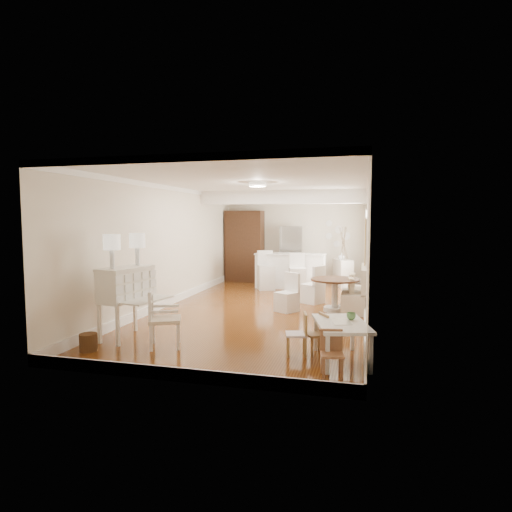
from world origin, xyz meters
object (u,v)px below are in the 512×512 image
at_px(kids_chair_b, 296,334).
at_px(slip_chair_far, 313,284).
at_px(slip_chair_near, 287,292).
at_px(pantry_cabinet, 245,246).
at_px(sideboard, 343,273).
at_px(kids_chair_a, 316,334).
at_px(secretary_bureau, 126,303).
at_px(bar_stool_right, 298,273).
at_px(dining_table, 335,295).
at_px(breakfast_counter, 290,271).
at_px(wicker_basket, 88,342).
at_px(fridge, 302,255).
at_px(kids_chair_c, 332,354).
at_px(gustavian_armchair, 165,318).
at_px(kids_table, 341,342).
at_px(bar_stool_left, 266,270).

xyz_separation_m(kids_chair_b, slip_chair_far, (-0.23, 4.05, 0.14)).
distance_m(slip_chair_near, pantry_cabinet, 4.87).
distance_m(kids_chair_b, pantry_cabinet, 7.83).
bearing_deg(sideboard, kids_chair_a, -111.44).
xyz_separation_m(secretary_bureau, pantry_cabinet, (0.10, 7.06, 0.54)).
xyz_separation_m(bar_stool_right, sideboard, (1.16, 1.45, -0.14)).
bearing_deg(dining_table, breakfast_counter, 116.89).
height_order(slip_chair_near, bar_stool_right, bar_stool_right).
distance_m(wicker_basket, fridge, 8.16).
bearing_deg(kids_chair_c, gustavian_armchair, 155.77).
bearing_deg(kids_chair_a, gustavian_armchair, -116.04).
relative_size(kids_table, breakfast_counter, 0.55).
relative_size(slip_chair_far, breakfast_counter, 0.45).
xyz_separation_m(slip_chair_near, breakfast_counter, (-0.47, 3.22, 0.09)).
bearing_deg(wicker_basket, kids_chair_a, 12.01).
bearing_deg(slip_chair_near, pantry_cabinet, 149.51).
height_order(kids_table, slip_chair_far, slip_chair_far).
bearing_deg(breakfast_counter, pantry_cabinet, 147.57).
bearing_deg(pantry_cabinet, breakfast_counter, -32.43).
xyz_separation_m(secretary_bureau, sideboard, (3.29, 6.69, -0.21)).
distance_m(kids_chair_b, sideboard, 6.89).
bearing_deg(secretary_bureau, pantry_cabinet, 99.64).
relative_size(slip_chair_far, bar_stool_left, 0.82).
bearing_deg(sideboard, fridge, 144.31).
bearing_deg(breakfast_counter, bar_stool_left, -143.06).
xyz_separation_m(kids_table, fridge, (-1.60, 7.36, 0.62)).
xyz_separation_m(kids_chair_a, bar_stool_right, (-1.09, 5.30, 0.24)).
height_order(secretary_bureau, bar_stool_left, secretary_bureau).
bearing_deg(fridge, gustavian_armchair, -98.87).
bearing_deg(gustavian_armchair, kids_chair_a, -107.25).
xyz_separation_m(dining_table, bar_stool_left, (-2.11, 2.47, 0.20)).
relative_size(wicker_basket, kids_chair_c, 0.44).
xyz_separation_m(wicker_basket, fridge, (2.20, 7.82, 0.77)).
relative_size(slip_chair_near, slip_chair_far, 0.92).
bearing_deg(breakfast_counter, slip_chair_near, -81.73).
relative_size(dining_table, pantry_cabinet, 0.46).
bearing_deg(kids_chair_c, slip_chair_far, 89.36).
distance_m(secretary_bureau, slip_chair_far, 4.72).
distance_m(wicker_basket, pantry_cabinet, 7.92).
bearing_deg(sideboard, dining_table, -110.81).
bearing_deg(pantry_cabinet, fridge, -0.90).
bearing_deg(secretary_bureau, kids_chair_c, -4.83).
relative_size(kids_chair_b, bar_stool_right, 0.59).
relative_size(secretary_bureau, dining_table, 1.16).
xyz_separation_m(kids_table, bar_stool_right, (-1.47, 5.57, 0.26)).
height_order(kids_chair_b, bar_stool_right, bar_stool_right).
relative_size(fridge, sideboard, 2.11).
bearing_deg(kids_chair_b, bar_stool_left, -175.40).
bearing_deg(pantry_cabinet, kids_chair_a, -66.38).
relative_size(kids_chair_c, sideboard, 0.71).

